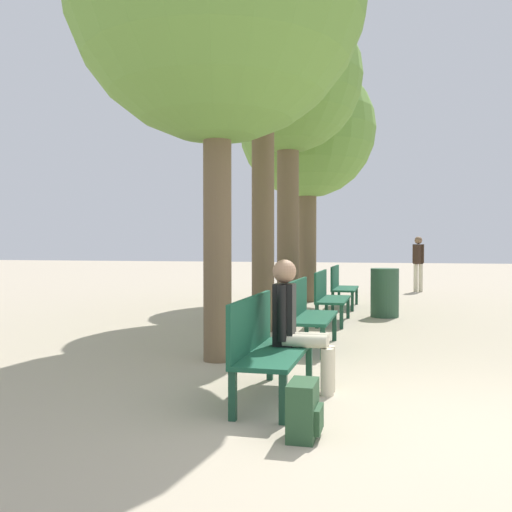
% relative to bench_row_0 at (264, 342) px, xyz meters
% --- Properties ---
extents(ground_plane, '(80.00, 80.00, 0.00)m').
position_rel_bench_row_0_xyz_m(ground_plane, '(1.51, -0.56, -0.52)').
color(ground_plane, '#B7A88E').
extents(bench_row_0, '(0.50, 1.51, 0.93)m').
position_rel_bench_row_0_xyz_m(bench_row_0, '(0.00, 0.00, 0.00)').
color(bench_row_0, '#195138').
rests_on(bench_row_0, ground_plane).
extents(bench_row_1, '(0.50, 1.51, 0.93)m').
position_rel_bench_row_0_xyz_m(bench_row_1, '(0.00, 2.58, 0.00)').
color(bench_row_1, '#195138').
rests_on(bench_row_1, ground_plane).
extents(bench_row_2, '(0.50, 1.51, 0.93)m').
position_rel_bench_row_0_xyz_m(bench_row_2, '(0.00, 5.17, 0.00)').
color(bench_row_2, '#195138').
rests_on(bench_row_2, ground_plane).
extents(bench_row_3, '(0.50, 1.51, 0.93)m').
position_rel_bench_row_0_xyz_m(bench_row_3, '(0.00, 7.75, 0.00)').
color(bench_row_3, '#195138').
rests_on(bench_row_3, ground_plane).
extents(tree_row_1, '(2.57, 2.57, 5.90)m').
position_rel_bench_row_0_xyz_m(tree_row_1, '(-0.93, 3.99, 4.01)').
color(tree_row_1, brown).
rests_on(tree_row_1, ground_plane).
extents(tree_row_2, '(2.98, 2.98, 6.25)m').
position_rel_bench_row_0_xyz_m(tree_row_2, '(-0.93, 6.25, 4.16)').
color(tree_row_2, brown).
rests_on(tree_row_2, ground_plane).
extents(tree_row_3, '(3.33, 3.33, 5.89)m').
position_rel_bench_row_0_xyz_m(tree_row_3, '(-0.93, 8.89, 3.66)').
color(tree_row_3, brown).
rests_on(tree_row_3, ground_plane).
extents(person_seated, '(0.59, 0.34, 1.27)m').
position_rel_bench_row_0_xyz_m(person_seated, '(0.24, 0.30, 0.15)').
color(person_seated, beige).
rests_on(person_seated, ground_plane).
extents(backpack, '(0.24, 0.37, 0.41)m').
position_rel_bench_row_0_xyz_m(backpack, '(0.52, -0.98, -0.32)').
color(backpack, '#284C2D').
rests_on(backpack, ground_plane).
extents(pedestrian_near, '(0.33, 0.29, 1.65)m').
position_rel_bench_row_0_xyz_m(pedestrian_near, '(1.87, 12.50, 0.42)').
color(pedestrian_near, beige).
rests_on(pedestrian_near, ground_plane).
extents(trash_bin, '(0.54, 0.54, 0.95)m').
position_rel_bench_row_0_xyz_m(trash_bin, '(0.99, 6.26, -0.05)').
color(trash_bin, '#2D5138').
rests_on(trash_bin, ground_plane).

